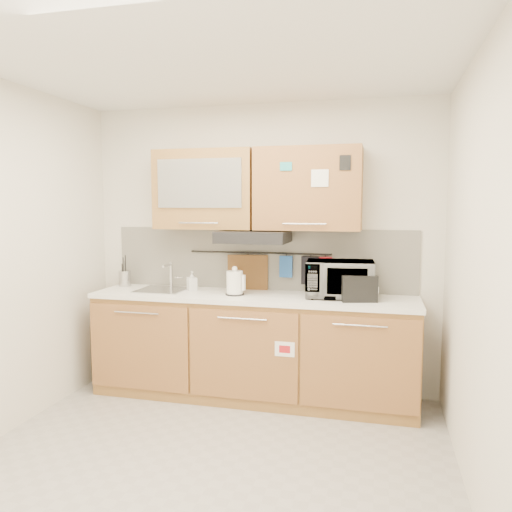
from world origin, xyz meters
The scene contains 20 objects.
floor centered at (0.00, 0.00, 0.00)m, with size 3.20×3.20×0.00m, color #9E9993.
ceiling centered at (0.00, 0.00, 2.60)m, with size 3.20×3.20×0.00m, color white.
wall_back centered at (0.00, 1.50, 1.30)m, with size 3.20×3.20×0.00m, color silver.
wall_right centered at (1.60, 0.00, 1.30)m, with size 3.00×3.00×0.00m, color silver.
base_cabinet centered at (0.00, 1.19, 0.41)m, with size 2.80×0.64×0.88m.
countertop centered at (0.00, 1.19, 0.90)m, with size 2.82×0.62×0.04m, color white.
backsplash centered at (0.00, 1.49, 1.20)m, with size 2.80×0.02×0.56m, color silver.
upper_cabinets centered at (0.00, 1.32, 1.83)m, with size 1.82×0.37×0.70m.
range_hood centered at (0.00, 1.25, 1.42)m, with size 0.60×0.46×0.10m, color black.
sink centered at (-0.85, 1.21, 0.92)m, with size 0.42×0.40×0.26m.
utensil_rail centered at (0.00, 1.45, 1.26)m, with size 0.02×0.02×1.30m, color black.
utensil_crock centered at (-1.30, 1.34, 1.00)m, with size 0.14×0.14×0.30m.
kettle centered at (-0.14, 1.14, 1.02)m, with size 0.19×0.17×0.25m.
toaster centered at (0.91, 1.12, 1.03)m, with size 0.31×0.23×0.21m.
microwave centered at (0.75, 1.25, 1.07)m, with size 0.56×0.38×0.31m, color #999999.
soap_bottle centered at (-0.59, 1.28, 1.01)m, with size 0.08×0.08×0.17m, color #999999.
cutting_board centered at (-0.10, 1.44, 1.01)m, with size 0.37×0.03×0.46m, color brown.
oven_mitt centered at (0.25, 1.44, 1.14)m, with size 0.12×0.03×0.19m, color #21509B.
dark_pouch centered at (0.47, 1.44, 1.12)m, with size 0.16×0.05×0.25m, color black.
pot_holder centered at (0.60, 1.44, 1.17)m, with size 0.12×0.02×0.15m, color #AD171E.
Camera 1 is at (1.07, -2.94, 1.69)m, focal length 35.00 mm.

